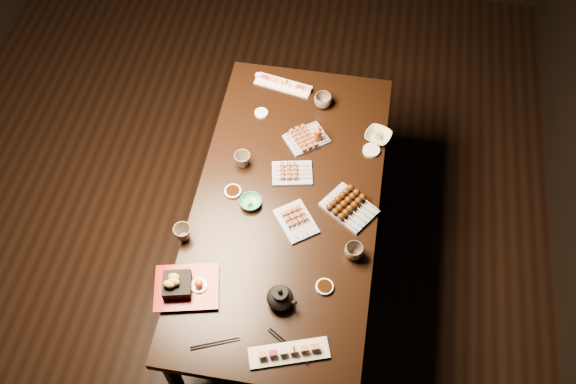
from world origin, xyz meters
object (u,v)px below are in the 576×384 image
object	(u,v)px
sushi_platter_near	(289,352)
edamame_bowl_green	(251,202)
yakitori_plate_center	(292,171)
teapot	(280,296)
teacup_mid_right	(354,251)
edamame_bowl_cream	(378,136)
tempura_tray	(186,284)
yakitori_plate_right	(296,219)
condiment_bottle	(318,134)
yakitori_plate_left	(307,137)
dining_table	(286,240)
teacup_far_left	(243,160)
sushi_platter_far	(283,83)
teacup_far_right	(323,101)
teacup_near_left	(183,233)

from	to	relation	value
sushi_platter_near	edamame_bowl_green	xyz separation A→B (m)	(-0.31, 0.71, -0.00)
yakitori_plate_center	teapot	distance (m)	0.70
yakitori_plate_center	sushi_platter_near	bearing A→B (deg)	-92.84
edamame_bowl_green	teacup_mid_right	distance (m)	0.56
edamame_bowl_cream	tempura_tray	xyz separation A→B (m)	(-0.77, -1.01, 0.04)
yakitori_plate_right	condiment_bottle	size ratio (longest dim) A/B	1.69
teapot	sushi_platter_near	bearing A→B (deg)	-55.23
yakitori_plate_left	edamame_bowl_cream	size ratio (longest dim) A/B	1.58
dining_table	yakitori_plate_center	distance (m)	0.44
dining_table	teapot	distance (m)	0.68
teacup_mid_right	teacup_far_left	size ratio (longest dim) A/B	1.06
yakitori_plate_right	teacup_far_left	xyz separation A→B (m)	(-0.32, 0.30, 0.01)
yakitori_plate_right	yakitori_plate_left	bearing A→B (deg)	146.95
teapot	tempura_tray	bearing A→B (deg)	-163.31
dining_table	tempura_tray	size ratio (longest dim) A/B	6.30
sushi_platter_far	teapot	size ratio (longest dim) A/B	2.28
teacup_far_right	yakitori_plate_center	bearing A→B (deg)	-100.61
edamame_bowl_green	teacup_mid_right	world-z (taller)	teacup_mid_right
sushi_platter_near	yakitori_plate_center	world-z (taller)	yakitori_plate_center
sushi_platter_far	teacup_near_left	xyz separation A→B (m)	(-0.30, -1.03, 0.02)
edamame_bowl_cream	teacup_far_right	world-z (taller)	teacup_far_right
teapot	teacup_far_left	bearing A→B (deg)	129.70
edamame_bowl_green	yakitori_plate_right	bearing A→B (deg)	-15.40
yakitori_plate_right	teacup_far_right	size ratio (longest dim) A/B	2.18
teacup_far_right	teapot	world-z (taller)	teapot
sushi_platter_far	tempura_tray	world-z (taller)	tempura_tray
dining_table	edamame_bowl_green	distance (m)	0.43
teacup_mid_right	teapot	bearing A→B (deg)	-135.71
sushi_platter_near	teacup_far_right	size ratio (longest dim) A/B	3.58
yakitori_plate_left	tempura_tray	xyz separation A→B (m)	(-0.40, -0.93, 0.03)
yakitori_plate_right	edamame_bowl_green	size ratio (longest dim) A/B	1.91
sushi_platter_near	teacup_near_left	bearing A→B (deg)	122.51
yakitori_plate_center	teacup_near_left	xyz separation A→B (m)	(-0.45, -0.45, 0.01)
teacup_far_left	teapot	world-z (taller)	teapot
sushi_platter_far	yakitori_plate_left	world-z (taller)	yakitori_plate_left
yakitori_plate_center	condiment_bottle	world-z (taller)	condiment_bottle
teacup_far_right	teapot	bearing A→B (deg)	-91.45
dining_table	sushi_platter_near	size ratio (longest dim) A/B	5.26
yakitori_plate_right	teacup_far_right	distance (m)	0.76
dining_table	teacup_far_left	distance (m)	0.52
yakitori_plate_center	yakitori_plate_right	bearing A→B (deg)	-88.14
tempura_tray	teacup_far_left	xyz separation A→B (m)	(0.11, 0.72, -0.01)
yakitori_plate_right	teacup_far_left	bearing A→B (deg)	-168.60
edamame_bowl_cream	yakitori_plate_center	bearing A→B (deg)	-143.27
sushi_platter_near	condiment_bottle	xyz separation A→B (m)	(-0.04, 1.15, 0.04)
edamame_bowl_green	tempura_tray	size ratio (longest dim) A/B	0.38
edamame_bowl_green	tempura_tray	distance (m)	0.53
sushi_platter_near	condiment_bottle	distance (m)	1.15
sushi_platter_near	teapot	xyz separation A→B (m)	(-0.08, 0.23, 0.04)
teacup_far_left	condiment_bottle	size ratio (longest dim) A/B	0.67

